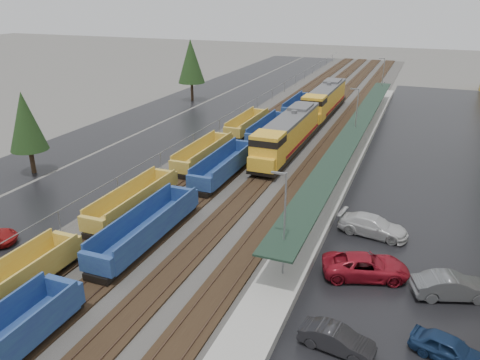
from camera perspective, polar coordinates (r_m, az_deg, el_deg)
The scene contains 18 objects.
ballast_strip at distance 70.79m, azimuth 7.25°, elevation 6.60°, with size 20.00×160.00×0.08m, color #302D2B.
trackbed at distance 70.76m, azimuth 7.25°, elevation 6.69°, with size 14.60×160.00×0.22m.
west_parking_lot at distance 75.78m, azimuth -3.87°, elevation 7.70°, with size 10.00×160.00×0.02m, color black.
west_road at distance 80.50m, azimuth -10.38°, elevation 8.24°, with size 9.00×160.00×0.02m, color black.
east_commuter_lot at distance 59.22m, azimuth 22.68°, elevation 1.99°, with size 16.00×100.00×0.02m, color black.
station_platform at distance 59.43m, azimuth 13.66°, elevation 3.89°, with size 3.00×80.00×8.00m.
chainlink_fence at distance 71.85m, azimuth -0.43°, elevation 8.29°, with size 0.08×160.04×2.02m.
tree_west_near at distance 54.61m, azimuth -24.70°, elevation 6.51°, with size 3.96×3.96×9.00m.
tree_west_far at distance 86.79m, azimuth -6.00°, elevation 14.21°, with size 4.84×4.84×11.00m.
locomotive_lead at distance 56.97m, azimuth 5.77°, elevation 5.52°, with size 3.19×21.01×4.76m.
locomotive_trail at distance 76.81m, azimuth 10.24°, elevation 9.52°, with size 3.19×21.01×4.76m.
well_string_yellow at distance 37.78m, azimuth -18.81°, elevation -6.66°, with size 2.45×83.25×2.17m.
well_string_blue at distance 43.54m, azimuth -5.87°, elevation -1.59°, with size 2.67×90.21×2.37m.
parked_car_east_a at distance 27.63m, azimuth 11.71°, elevation -18.49°, with size 4.17×1.45×1.37m, color black.
parked_car_east_b at distance 33.96m, azimuth 15.06°, elevation -10.13°, with size 5.91×2.72×1.64m, color maroon.
parked_car_east_c at distance 39.61m, azimuth 15.91°, elevation -5.41°, with size 5.59×2.27×1.62m, color silver.
parked_car_east_d at distance 28.80m, azimuth 24.17°, elevation -18.28°, with size 4.09×1.65×1.39m, color navy.
parked_car_east_e at distance 33.73m, azimuth 24.44°, elevation -11.74°, with size 4.94×1.72×1.63m, color #4F5153.
Camera 1 is at (16.85, -6.28, 18.33)m, focal length 35.00 mm.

